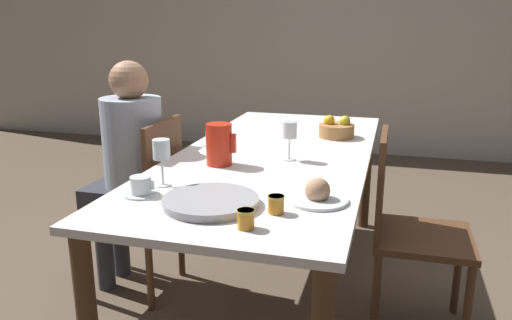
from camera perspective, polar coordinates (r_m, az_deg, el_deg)
The scene contains 16 objects.
ground_plane at distance 2.74m, azimuth 1.90°, elevation -14.70°, with size 20.00×20.00×0.00m, color brown.
wall_back at distance 5.45m, azimuth 10.15°, elevation 14.40°, with size 10.00×0.06×2.60m.
dining_table at distance 2.47m, azimuth 2.04°, elevation -1.15°, with size 0.92×2.17×0.76m.
chair_person_side at distance 2.62m, azimuth -12.75°, elevation -4.58°, with size 0.42×0.42×0.92m.
chair_opposite at distance 2.34m, azimuth 16.90°, elevation -7.34°, with size 0.42×0.42×0.92m.
person_seated at distance 2.62m, azimuth -14.41°, elevation 0.36°, with size 0.39×0.41×1.20m.
red_pitcher at distance 2.23m, azimuth -4.24°, elevation 1.83°, with size 0.14×0.12×0.19m.
wine_glass_water at distance 2.30m, azimuth 3.85°, elevation 3.23°, with size 0.07×0.07×0.18m.
wine_glass_juice at distance 1.95m, azimuth -10.76°, elevation 0.88°, with size 0.07×0.07×0.19m.
teacup_near_person at distance 1.89m, azimuth -13.00°, elevation -3.03°, with size 0.13×0.13×0.07m.
teacup_across at distance 2.62m, azimuth -4.93°, elevation 2.44°, with size 0.13×0.13×0.07m.
serving_tray at distance 1.75m, azimuth -5.23°, elevation -4.75°, with size 0.34×0.34×0.03m.
bread_plate at distance 1.79m, azimuth 7.02°, elevation -3.92°, with size 0.22×0.22×0.09m.
jam_jar_amber at distance 1.55m, azimuth -1.17°, elevation -6.66°, with size 0.06×0.06×0.06m.
jam_jar_red at distance 1.67m, azimuth 2.32°, elevation -5.00°, with size 0.06×0.06×0.06m.
fruit_bowl at distance 2.81m, azimuth 9.19°, elevation 3.47°, with size 0.19×0.19×0.12m.
Camera 1 is at (0.56, -2.30, 1.37)m, focal length 35.00 mm.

